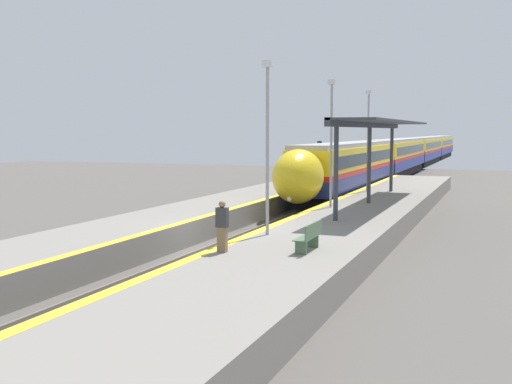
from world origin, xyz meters
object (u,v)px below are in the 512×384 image
object	(u,v)px
lamppost_mid	(331,136)
railway_signal	(319,162)
lamppost_near	(267,137)
lamppost_far	(368,135)
train	(411,152)
person_waiting	(222,226)
platform_bench	(310,236)

from	to	relation	value
lamppost_mid	railway_signal	bearing A→B (deg)	107.54
lamppost_mid	lamppost_near	bearing A→B (deg)	-90.00
lamppost_far	train	bearing A→B (deg)	93.62
train	lamppost_near	world-z (taller)	lamppost_near
railway_signal	lamppost_near	xyz separation A→B (m)	(4.77, -24.12, 2.05)
person_waiting	lamppost_far	bearing A→B (deg)	89.64
train	railway_signal	bearing A→B (deg)	-94.21
railway_signal	train	bearing A→B (deg)	85.79
lamppost_mid	lamppost_far	bearing A→B (deg)	90.00
platform_bench	railway_signal	world-z (taller)	railway_signal
lamppost_mid	lamppost_far	world-z (taller)	same
platform_bench	person_waiting	distance (m)	2.73
railway_signal	person_waiting	bearing A→B (deg)	-80.52
platform_bench	railway_signal	xyz separation A→B (m)	(-7.10, 26.62, 0.97)
platform_bench	person_waiting	xyz separation A→B (m)	(-2.46, -1.14, 0.34)
railway_signal	lamppost_near	bearing A→B (deg)	-78.80
train	person_waiting	size ratio (longest dim) A/B	58.69
platform_bench	lamppost_near	bearing A→B (deg)	132.83
train	person_waiting	xyz separation A→B (m)	(2.28, -59.82, -0.41)
lamppost_mid	train	bearing A→B (deg)	92.93
person_waiting	lamppost_far	size ratio (longest dim) A/B	0.26
railway_signal	lamppost_far	bearing A→B (deg)	-51.95
person_waiting	railway_signal	size ratio (longest dim) A/B	0.40
platform_bench	person_waiting	world-z (taller)	person_waiting
train	lamppost_far	xyz separation A→B (m)	(2.42, -38.16, 2.27)
platform_bench	lamppost_far	xyz separation A→B (m)	(-2.32, 20.52, 3.02)
lamppost_near	lamppost_mid	bearing A→B (deg)	90.00
train	lamppost_far	distance (m)	38.30
lamppost_mid	lamppost_far	xyz separation A→B (m)	(0.00, 9.01, 0.00)
person_waiting	railway_signal	bearing A→B (deg)	99.48
railway_signal	lamppost_near	size ratio (longest dim) A/B	0.65
platform_bench	lamppost_far	distance (m)	20.87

